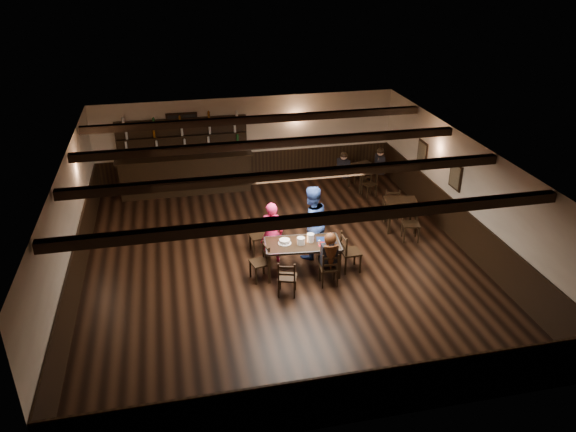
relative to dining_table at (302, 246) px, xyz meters
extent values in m
plane|color=black|center=(-0.38, 0.49, -0.68)|extent=(10.00, 10.00, 0.00)
cube|color=beige|center=(-0.38, 5.49, 0.67)|extent=(9.00, 0.02, 2.70)
cube|color=beige|center=(-0.38, -4.51, 0.67)|extent=(9.00, 0.02, 2.70)
cube|color=beige|center=(-4.88, 0.49, 0.67)|extent=(0.02, 10.00, 2.70)
cube|color=beige|center=(4.12, 0.49, 0.67)|extent=(0.02, 10.00, 2.70)
cube|color=silver|center=(-0.38, 0.49, 2.02)|extent=(9.00, 10.00, 0.02)
cube|color=black|center=(-0.38, 5.46, -0.18)|extent=(9.00, 0.04, 1.00)
cube|color=black|center=(-0.38, -4.48, -0.18)|extent=(9.00, 0.04, 1.00)
cube|color=black|center=(-4.85, 0.49, -0.18)|extent=(0.04, 10.00, 1.00)
cube|color=black|center=(4.09, 0.49, -0.18)|extent=(0.04, 10.00, 1.00)
cube|color=black|center=(-2.28, 5.46, 1.17)|extent=(0.90, 0.03, 1.00)
cube|color=black|center=(-2.28, 5.44, 1.17)|extent=(0.80, 0.02, 0.90)
cube|color=black|center=(4.09, 0.99, 0.92)|extent=(0.03, 0.55, 0.65)
cube|color=#72664C|center=(4.07, 0.99, 0.92)|extent=(0.02, 0.45, 0.55)
cube|color=black|center=(4.09, 2.89, 0.87)|extent=(0.03, 0.55, 0.65)
cube|color=#72664C|center=(4.07, 2.89, 0.87)|extent=(0.02, 0.45, 0.55)
cube|color=black|center=(-0.38, -2.51, 1.92)|extent=(8.90, 0.18, 0.18)
cube|color=black|center=(-0.38, -0.51, 1.92)|extent=(8.90, 0.18, 0.18)
cube|color=black|center=(-0.38, 1.49, 1.92)|extent=(8.90, 0.18, 0.18)
cube|color=black|center=(-0.38, 3.49, 1.92)|extent=(8.90, 0.18, 0.18)
cube|color=black|center=(-0.81, -0.28, -0.32)|extent=(0.07, 0.07, 0.71)
cube|color=black|center=(-0.74, 0.43, -0.32)|extent=(0.07, 0.07, 0.71)
cube|color=black|center=(0.74, -0.43, -0.32)|extent=(0.07, 0.07, 0.71)
cube|color=black|center=(0.81, 0.28, -0.32)|extent=(0.07, 0.07, 0.71)
cube|color=black|center=(0.00, 0.00, 0.05)|extent=(1.75, 1.00, 0.04)
cube|color=#A5A8AD|center=(0.04, 0.40, 0.05)|extent=(1.67, 0.19, 0.05)
cube|color=#A5A8AD|center=(-0.04, -0.40, 0.05)|extent=(1.67, 0.19, 0.05)
cube|color=#A5A8AD|center=(0.82, -0.08, 0.05)|extent=(0.11, 0.84, 0.05)
cube|color=#A5A8AD|center=(-0.82, 0.08, 0.05)|extent=(0.11, 0.84, 0.05)
cube|color=black|center=(-0.31, -0.68, -0.48)|extent=(0.04, 0.04, 0.40)
cube|color=black|center=(-0.41, -0.98, -0.48)|extent=(0.04, 0.04, 0.40)
cube|color=black|center=(-0.63, -0.58, -0.48)|extent=(0.04, 0.04, 0.40)
cube|color=black|center=(-0.72, -0.88, -0.48)|extent=(0.04, 0.04, 0.40)
cube|color=black|center=(-0.52, -0.78, -0.27)|extent=(0.48, 0.47, 0.04)
cube|color=black|center=(-0.56, -0.93, -0.06)|extent=(0.38, 0.15, 0.41)
cube|color=black|center=(-0.56, -0.93, -0.10)|extent=(0.32, 0.12, 0.05)
cube|color=black|center=(-0.56, -0.93, 0.07)|extent=(0.32, 0.12, 0.05)
cube|color=black|center=(0.62, -0.45, -0.48)|extent=(0.03, 0.03, 0.39)
cube|color=black|center=(0.60, -0.76, -0.48)|extent=(0.03, 0.03, 0.39)
cube|color=black|center=(0.29, -0.44, -0.48)|extent=(0.03, 0.03, 0.39)
cube|color=black|center=(0.27, -0.74, -0.48)|extent=(0.03, 0.03, 0.39)
cube|color=black|center=(0.44, -0.60, -0.27)|extent=(0.40, 0.38, 0.04)
cube|color=black|center=(0.43, -0.75, -0.07)|extent=(0.38, 0.05, 0.41)
cube|color=black|center=(0.43, -0.75, -0.11)|extent=(0.33, 0.04, 0.05)
cube|color=black|center=(0.43, -0.75, 0.06)|extent=(0.33, 0.04, 0.05)
cube|color=black|center=(-1.18, 0.05, -0.48)|extent=(0.04, 0.04, 0.41)
cube|color=black|center=(-0.87, 0.12, -0.48)|extent=(0.04, 0.04, 0.41)
cube|color=black|center=(-1.10, -0.28, -0.48)|extent=(0.04, 0.04, 0.41)
cube|color=black|center=(-0.79, -0.21, -0.48)|extent=(0.04, 0.04, 0.41)
cube|color=black|center=(-0.99, -0.08, -0.25)|extent=(0.46, 0.47, 0.04)
cube|color=black|center=(-0.83, -0.04, -0.04)|extent=(0.12, 0.39, 0.42)
cube|color=black|center=(-0.83, -0.04, -0.08)|extent=(0.10, 0.34, 0.05)
cube|color=black|center=(-0.83, -0.04, 0.09)|extent=(0.10, 0.34, 0.05)
cube|color=black|center=(1.27, -0.31, -0.46)|extent=(0.04, 0.04, 0.44)
cube|color=black|center=(0.92, -0.31, -0.46)|extent=(0.04, 0.04, 0.44)
cube|color=black|center=(1.26, 0.06, -0.46)|extent=(0.04, 0.04, 0.44)
cube|color=black|center=(0.91, 0.06, -0.46)|extent=(0.04, 0.04, 0.44)
cube|color=black|center=(1.09, -0.12, -0.22)|extent=(0.42, 0.44, 0.04)
cube|color=black|center=(0.92, -0.13, 0.02)|extent=(0.05, 0.43, 0.46)
cube|color=black|center=(0.92, -0.13, -0.03)|extent=(0.04, 0.37, 0.05)
cube|color=black|center=(0.92, -0.13, 0.15)|extent=(0.04, 0.37, 0.05)
cube|color=black|center=(-0.96, 0.92, -0.47)|extent=(0.04, 0.04, 0.42)
cube|color=black|center=(-0.99, 1.26, -0.47)|extent=(0.04, 0.04, 0.42)
cube|color=black|center=(-0.61, 0.96, -0.47)|extent=(0.04, 0.04, 0.42)
cube|color=black|center=(-0.64, 1.29, -0.47)|extent=(0.04, 0.04, 0.42)
cube|color=black|center=(-0.80, 1.11, -0.24)|extent=(0.45, 0.43, 0.04)
cube|color=black|center=(-0.82, 1.27, -0.02)|extent=(0.41, 0.08, 0.44)
cube|color=black|center=(-0.82, 1.27, -0.06)|extent=(0.35, 0.06, 0.05)
cube|color=black|center=(-0.82, 1.27, 0.12)|extent=(0.35, 0.06, 0.05)
imported|color=#FB3990|center=(-0.58, 0.66, 0.07)|extent=(0.61, 0.46, 1.50)
imported|color=navy|center=(0.36, 0.67, 0.22)|extent=(1.03, 0.90, 1.79)
cube|color=black|center=(0.44, -0.48, -0.16)|extent=(0.32, 0.32, 0.13)
cube|color=black|center=(0.44, -0.60, 0.07)|extent=(0.34, 0.20, 0.48)
cylinder|color=black|center=(0.44, -0.60, 0.30)|extent=(0.10, 0.34, 0.34)
sphere|color=#D8A384|center=(0.44, -0.60, 0.45)|extent=(0.21, 0.21, 0.21)
sphere|color=#371E0C|center=(0.44, -0.63, 0.46)|extent=(0.26, 0.26, 0.26)
cone|color=#371E0C|center=(0.44, -0.73, 0.05)|extent=(0.20, 0.20, 0.61)
cylinder|color=white|center=(-0.39, 0.08, 0.08)|extent=(0.30, 0.30, 0.01)
cylinder|color=white|center=(-0.39, 0.08, 0.13)|extent=(0.24, 0.24, 0.08)
cylinder|color=silver|center=(-0.39, 0.08, 0.11)|extent=(0.25, 0.25, 0.04)
cylinder|color=white|center=(-0.05, -0.04, 0.16)|extent=(0.17, 0.17, 0.16)
cylinder|color=white|center=(0.19, 0.04, 0.17)|extent=(0.16, 0.16, 0.19)
cylinder|color=#A5A8AD|center=(0.00, 0.10, 0.09)|extent=(0.05, 0.05, 0.03)
sphere|color=orange|center=(0.00, 0.10, 0.12)|extent=(0.03, 0.03, 0.03)
cylinder|color=silver|center=(0.35, -0.13, 0.12)|extent=(0.04, 0.04, 0.10)
cylinder|color=#A5A8AD|center=(0.35, -0.14, 0.12)|extent=(0.04, 0.04, 0.10)
cylinder|color=silver|center=(0.26, 0.12, 0.12)|extent=(0.06, 0.06, 0.10)
cube|color=#A11114|center=(0.47, -0.15, 0.08)|extent=(0.32, 0.24, 0.00)
cube|color=#0E1D49|center=(0.51, 0.08, 0.08)|extent=(0.36, 0.29, 0.00)
cube|color=black|center=(-2.30, 5.14, -0.13)|extent=(3.77, 0.60, 1.10)
cube|color=black|center=(-2.30, 5.14, 0.45)|extent=(3.97, 0.70, 0.05)
cube|color=black|center=(-2.30, 5.41, 0.42)|extent=(3.77, 0.10, 2.20)
cube|color=black|center=(-2.30, 5.31, 0.67)|extent=(3.67, 0.22, 0.03)
cube|color=black|center=(-2.30, 5.31, 1.02)|extent=(3.67, 0.22, 0.03)
cube|color=black|center=(-2.30, 5.31, 1.37)|extent=(3.67, 0.22, 0.03)
cube|color=black|center=(3.01, 1.59, 0.05)|extent=(0.98, 0.98, 0.04)
cube|color=black|center=(2.60, 1.33, -0.32)|extent=(0.05, 0.05, 0.71)
cube|color=black|center=(2.76, 1.99, -0.32)|extent=(0.05, 0.05, 0.71)
cube|color=black|center=(3.27, 1.18, -0.32)|extent=(0.05, 0.05, 0.71)
cube|color=black|center=(3.42, 1.84, -0.32)|extent=(0.05, 0.05, 0.71)
cube|color=black|center=(2.93, 4.30, 0.05)|extent=(0.87, 0.87, 0.04)
cube|color=black|center=(2.72, 3.94, -0.32)|extent=(0.04, 0.04, 0.71)
cube|color=black|center=(2.57, 4.51, -0.32)|extent=(0.04, 0.04, 0.71)
cube|color=black|center=(3.29, 4.09, -0.32)|extent=(0.04, 0.04, 0.71)
cube|color=black|center=(3.14, 4.66, -0.32)|extent=(0.04, 0.04, 0.71)
cube|color=black|center=(2.29, 4.27, 0.06)|extent=(0.32, 0.42, 0.53)
sphere|color=#D8A384|center=(2.29, 4.27, 0.41)|extent=(0.20, 0.20, 0.20)
sphere|color=black|center=(2.29, 4.27, 0.44)|extent=(0.21, 0.21, 0.21)
cube|color=black|center=(3.45, 4.33, 0.06)|extent=(0.28, 0.41, 0.54)
sphere|color=#D8A384|center=(3.45, 4.33, 0.43)|extent=(0.21, 0.21, 0.21)
sphere|color=black|center=(3.45, 4.33, 0.46)|extent=(0.22, 0.22, 0.22)
camera|label=1|loc=(-2.65, -10.59, 6.08)|focal=35.00mm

